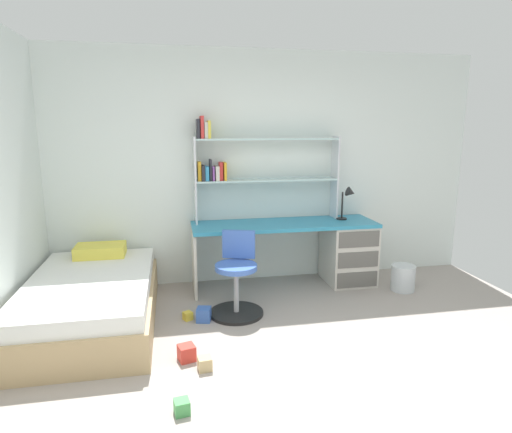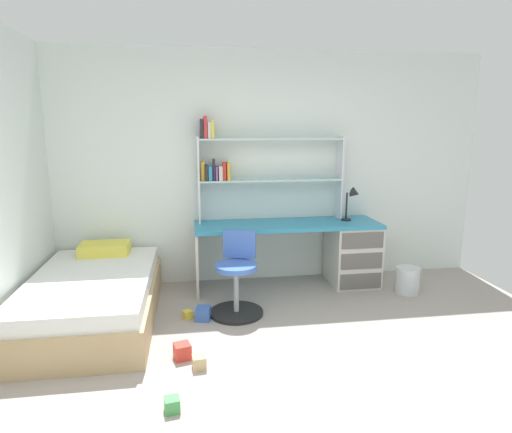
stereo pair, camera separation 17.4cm
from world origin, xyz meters
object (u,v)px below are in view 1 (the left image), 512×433
at_px(toy_block_natural_2, 205,364).
at_px(toy_block_green_3, 182,407).
at_px(bed_platform, 91,301).
at_px(waste_bin, 403,278).
at_px(swivel_chair, 237,282).
at_px(desk, 331,248).
at_px(toy_block_yellow_1, 188,316).
at_px(toy_block_blue_4, 204,315).
at_px(bookshelf_hutch, 247,163).
at_px(toy_block_red_0, 187,353).
at_px(desk_lamp, 349,198).

height_order(toy_block_natural_2, toy_block_green_3, toy_block_natural_2).
xyz_separation_m(bed_platform, waste_bin, (3.23, 0.23, -0.08)).
xyz_separation_m(swivel_chair, waste_bin, (1.89, 0.25, -0.17)).
distance_m(desk, toy_block_natural_2, 2.27).
xyz_separation_m(swivel_chair, toy_block_green_3, (-0.57, -1.43, -0.27)).
xyz_separation_m(waste_bin, toy_block_natural_2, (-2.28, -1.20, -0.09)).
height_order(desk, toy_block_yellow_1, desk).
relative_size(desk, bed_platform, 1.09).
bearing_deg(toy_block_blue_4, swivel_chair, 19.51).
xyz_separation_m(bookshelf_hutch, toy_block_green_3, (-0.81, -2.25, -1.34)).
xyz_separation_m(bookshelf_hutch, waste_bin, (1.64, -0.57, -1.24)).
xyz_separation_m(waste_bin, toy_block_green_3, (-2.46, -1.68, -0.10)).
xyz_separation_m(desk, bookshelf_hutch, (-0.94, 0.18, 0.97)).
distance_m(bookshelf_hutch, waste_bin, 2.14).
bearing_deg(toy_block_blue_4, bed_platform, 172.57).
relative_size(bookshelf_hutch, toy_block_red_0, 13.37).
relative_size(desk, toy_block_natural_2, 20.73).
distance_m(toy_block_yellow_1, toy_block_green_3, 1.37).
xyz_separation_m(desk_lamp, bed_platform, (-2.73, -0.65, -0.76)).
distance_m(desk_lamp, toy_block_red_0, 2.57).
distance_m(desk_lamp, toy_block_blue_4, 2.10).
bearing_deg(bed_platform, bookshelf_hutch, 26.98).
relative_size(desk, toy_block_green_3, 21.89).
xyz_separation_m(bookshelf_hutch, toy_block_natural_2, (-0.63, -1.77, -1.34)).
bearing_deg(toy_block_green_3, toy_block_yellow_1, 86.20).
xyz_separation_m(desk_lamp, toy_block_yellow_1, (-1.87, -0.72, -0.95)).
bearing_deg(bookshelf_hutch, toy_block_red_0, -115.30).
bearing_deg(desk_lamp, waste_bin, -39.64).
distance_m(toy_block_green_3, toy_block_blue_4, 1.34).
relative_size(desk, toy_block_red_0, 16.87).
bearing_deg(toy_block_green_3, toy_block_natural_2, 69.37).
distance_m(desk, swivel_chair, 1.35).
distance_m(desk, toy_block_blue_4, 1.73).
relative_size(bookshelf_hutch, toy_block_blue_4, 12.72).
height_order(desk, swivel_chair, swivel_chair).
distance_m(desk_lamp, toy_block_yellow_1, 2.22).
height_order(desk, desk_lamp, desk_lamp).
bearing_deg(desk_lamp, desk, -173.89).
distance_m(desk_lamp, toy_block_green_3, 3.02).
height_order(toy_block_natural_2, toy_block_blue_4, toy_block_blue_4).
relative_size(swivel_chair, toy_block_blue_4, 6.22).
bearing_deg(toy_block_natural_2, swivel_chair, 67.96).
relative_size(waste_bin, toy_block_blue_4, 2.23).
bearing_deg(toy_block_blue_4, waste_bin, 9.30).
bearing_deg(toy_block_red_0, desk_lamp, 37.28).
height_order(desk_lamp, swivel_chair, desk_lamp).
height_order(waste_bin, toy_block_natural_2, waste_bin).
height_order(desk_lamp, toy_block_yellow_1, desk_lamp).
xyz_separation_m(toy_block_red_0, toy_block_green_3, (-0.05, -0.64, -0.01)).
bearing_deg(bed_platform, swivel_chair, -0.62).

